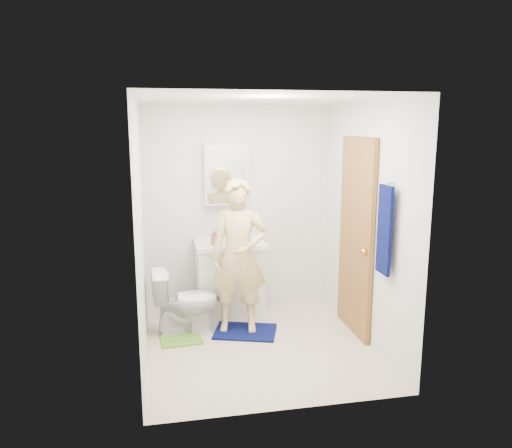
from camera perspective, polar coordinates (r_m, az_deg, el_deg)
The scene contains 22 objects.
floor at distance 5.17m, azimuth 0.23°, elevation -13.63°, with size 2.20×2.40×0.02m, color beige.
ceiling at distance 4.69m, azimuth 0.25°, elevation 14.25°, with size 2.20×2.40×0.02m, color white.
wall_back at distance 5.95m, azimuth -2.06°, elevation 1.95°, with size 2.20×0.02×2.40m, color silver.
wall_front at distance 3.64m, azimuth 4.02°, elevation -4.19°, with size 2.20×0.02×2.40m, color silver.
wall_left at distance 4.70m, azimuth -13.16°, elevation -0.90°, with size 0.02×2.40×2.40m, color silver.
wall_right at distance 5.12m, azimuth 12.52°, elevation 0.12°, with size 0.02×2.40×2.40m, color silver.
vanity_cabinet at distance 5.84m, azimuth -3.01°, elevation -6.34°, with size 0.75×0.55×0.80m, color white.
countertop at distance 5.72m, azimuth -3.05°, elevation -2.28°, with size 0.79×0.59×0.05m, color white.
sink_basin at distance 5.72m, azimuth -3.05°, elevation -2.14°, with size 0.40×0.40×0.03m, color white.
faucet at distance 5.88m, azimuth -3.31°, elevation -1.07°, with size 0.03×0.03×0.12m, color silver.
medicine_cabinet at distance 5.81m, azimuth -3.45°, elevation 5.68°, with size 0.50×0.12×0.70m, color white.
mirror_panel at distance 5.75m, azimuth -3.36°, elevation 5.62°, with size 0.46×0.01×0.66m, color white.
door at distance 5.27m, azimuth 11.34°, elevation -1.45°, with size 0.05×0.80×2.05m, color #A8692E.
door_knob at distance 4.99m, azimuth 12.28°, elevation -3.11°, with size 0.07×0.07×0.07m, color gold.
towel at distance 4.57m, azimuth 14.47°, elevation -0.67°, with size 0.03×0.24×0.80m, color #070E48.
towel_hook at distance 4.52m, azimuth 15.19°, elevation 4.57°, with size 0.02×0.02×0.06m, color silver.
toilet at distance 5.35m, azimuth -8.05°, elevation -8.74°, with size 0.39×0.68×0.69m, color white.
bath_mat at distance 5.41m, azimuth -1.23°, elevation -12.18°, with size 0.64×0.46×0.02m, color #070E48.
green_rug at distance 5.30m, azimuth -8.59°, elevation -12.87°, with size 0.41×0.35×0.02m, color #679B33.
soap_dispenser at distance 5.59m, azimuth -4.76°, elevation -1.46°, with size 0.08×0.08×0.17m, color #A9534F.
toothbrush_cup at distance 5.85m, azimuth -2.20°, elevation -1.19°, with size 0.13×0.13×0.11m, color #874495.
man at distance 5.19m, azimuth -1.97°, elevation -3.69°, with size 0.59×0.39×1.61m, color #DEBF7D.
Camera 1 is at (-0.93, -4.59, 2.17)m, focal length 35.00 mm.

